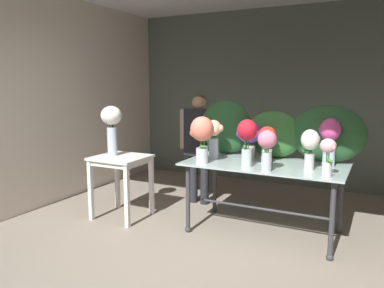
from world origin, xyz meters
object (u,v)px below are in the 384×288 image
display_table_glass (265,174)px  vase_crimson_freesia (247,137)px  side_table_white (121,165)px  vase_fuchsia_peonies (329,138)px  florist (199,138)px  vase_blush_stock (328,155)px  vase_coral_snapdragons (202,134)px  vase_ivory_roses (310,145)px  vase_peach_anemones (214,136)px  vase_violet_hydrangea (250,136)px  vase_white_roses_tall (112,124)px  vase_scarlet_ranunculus (267,141)px  vase_rosy_lilies (267,146)px

display_table_glass → vase_crimson_freesia: bearing=-116.5°
display_table_glass → side_table_white: size_ratio=2.21×
side_table_white → vase_fuchsia_peonies: vase_fuchsia_peonies is taller
side_table_white → florist: florist is taller
vase_crimson_freesia → side_table_white: bearing=-177.9°
display_table_glass → florist: (-1.12, 0.63, 0.25)m
vase_blush_stock → vase_crimson_freesia: bearing=172.8°
vase_fuchsia_peonies → vase_coral_snapdragons: (-1.26, -0.45, 0.02)m
vase_ivory_roses → vase_peach_anemones: 1.10m
display_table_glass → vase_violet_hydrangea: size_ratio=4.08×
florist → display_table_glass: bearing=-29.4°
florist → vase_coral_snapdragons: bearing=-62.4°
florist → vase_white_roses_tall: florist is taller
vase_violet_hydrangea → vase_scarlet_ranunculus: (0.25, -0.15, -0.03)m
side_table_white → vase_white_roses_tall: 0.52m
vase_violet_hydrangea → vase_crimson_freesia: (0.11, -0.42, 0.05)m
vase_rosy_lilies → vase_scarlet_ranunculus: bearing=105.8°
vase_blush_stock → florist: bearing=151.3°
side_table_white → vase_scarlet_ranunculus: (1.74, 0.33, 0.38)m
vase_peach_anemones → vase_scarlet_ranunculus: bearing=3.2°
display_table_glass → vase_scarlet_ranunculus: vase_scarlet_ranunculus is taller
vase_ivory_roses → vase_fuchsia_peonies: size_ratio=0.81×
display_table_glass → vase_rosy_lilies: (0.12, -0.39, 0.38)m
vase_violet_hydrangea → vase_coral_snapdragons: bearing=-128.8°
vase_blush_stock → vase_white_roses_tall: bearing=179.0°
display_table_glass → florist: 1.31m
vase_peach_anemones → vase_rosy_lilies: bearing=-26.5°
vase_violet_hydrangea → vase_peach_anemones: size_ratio=0.94×
vase_crimson_freesia → vase_violet_hydrangea: bearing=104.7°
vase_white_roses_tall → vase_peach_anemones: bearing=13.1°
side_table_white → vase_violet_hydrangea: bearing=17.8°
vase_fuchsia_peonies → vase_rosy_lilies: vase_fuchsia_peonies is taller
vase_blush_stock → vase_peach_anemones: bearing=165.5°
vase_blush_stock → vase_scarlet_ranunculus: size_ratio=0.90×
vase_fuchsia_peonies → vase_white_roses_tall: 2.54m
vase_violet_hydrangea → vase_coral_snapdragons: vase_coral_snapdragons is taller
vase_fuchsia_peonies → vase_blush_stock: bearing=-83.8°
side_table_white → vase_rosy_lilies: (1.86, -0.07, 0.40)m
side_table_white → vase_violet_hydrangea: 1.62m
vase_white_roses_tall → florist: bearing=52.0°
florist → vase_coral_snapdragons: (0.49, -0.95, 0.20)m
display_table_glass → vase_violet_hydrangea: 0.49m
side_table_white → vase_blush_stock: size_ratio=2.14×
florist → vase_fuchsia_peonies: (1.76, -0.50, 0.17)m
vase_fuchsia_peonies → vase_coral_snapdragons: 1.34m
vase_ivory_roses → vase_scarlet_ranunculus: (-0.48, 0.13, -0.01)m
vase_scarlet_ranunculus → display_table_glass: bearing=-139.2°
vase_rosy_lilies → display_table_glass: bearing=107.6°
florist → vase_violet_hydrangea: bearing=-27.9°
florist → vase_scarlet_ranunculus: 1.29m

